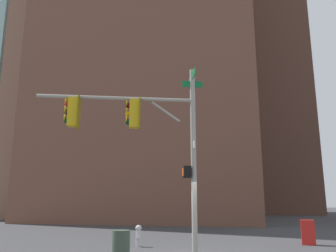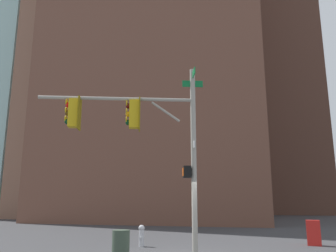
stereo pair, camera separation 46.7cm
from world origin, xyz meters
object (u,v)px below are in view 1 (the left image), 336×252
Objects in this scene: fire_hydrant at (138,235)px; newspaper_box at (308,232)px; litter_bin at (121,246)px; signal_pole_assembly at (141,129)px.

newspaper_box reaches higher than fire_hydrant.
fire_hydrant is at bearing -171.92° from litter_bin.
signal_pole_assembly reaches higher than newspaper_box.
litter_bin is (0.45, -0.47, -3.86)m from signal_pole_assembly.
signal_pole_assembly reaches higher than litter_bin.
fire_hydrant is 0.92× the size of litter_bin.
fire_hydrant is at bearing -90.87° from signal_pole_assembly.
signal_pole_assembly is 6.28× the size of newspaper_box.
litter_bin is 8.70m from newspaper_box.
signal_pole_assembly is 7.57× the size of fire_hydrant.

